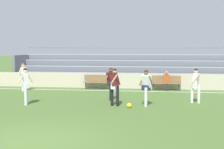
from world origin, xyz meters
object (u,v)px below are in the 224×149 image
at_px(player_white_trailing_run, 146,85).
at_px(bench_near_bin, 166,82).
at_px(bleacher_stand, 136,69).
at_px(spectator_seated, 166,79).
at_px(player_white_dropping_back, 196,83).
at_px(bench_far_left, 98,80).
at_px(soccer_ball, 129,105).
at_px(player_dark_pressing_high, 115,84).
at_px(player_white_wide_right, 23,74).
at_px(player_white_challenging, 26,83).
at_px(player_dark_on_ball, 111,81).

bearing_deg(player_white_trailing_run, bench_near_bin, 78.53).
bearing_deg(player_white_trailing_run, bleacher_stand, 96.74).
height_order(spectator_seated, player_white_dropping_back, player_white_dropping_back).
distance_m(bench_near_bin, bench_far_left, 4.33).
bearing_deg(soccer_ball, bleacher_stand, 91.60).
bearing_deg(bench_far_left, spectator_seated, -1.54).
height_order(bench_far_left, player_white_trailing_run, player_white_trailing_run).
xyz_separation_m(bleacher_stand, bench_far_left, (-2.27, -2.71, -0.60)).
xyz_separation_m(player_white_trailing_run, player_dark_pressing_high, (-1.41, -0.20, 0.05)).
relative_size(bleacher_stand, spectator_seated, 14.35).
distance_m(player_white_wide_right, soccer_ball, 8.24).
bearing_deg(player_dark_pressing_high, bench_far_left, 108.04).
bearing_deg(player_white_wide_right, player_white_dropping_back, -15.78).
height_order(player_white_challenging, player_white_dropping_back, player_white_challenging).
distance_m(bench_far_left, spectator_seated, 4.33).
height_order(bleacher_stand, player_white_dropping_back, bleacher_stand).
distance_m(bench_near_bin, player_white_wide_right, 8.82).
distance_m(bench_near_bin, soccer_ball, 6.26).
bearing_deg(player_white_challenging, spectator_seated, 40.49).
bearing_deg(player_white_dropping_back, bleacher_stand, 115.15).
bearing_deg(player_white_wide_right, player_dark_on_ball, -23.88).
xyz_separation_m(player_dark_pressing_high, player_white_wide_right, (-6.17, 4.09, -0.01)).
xyz_separation_m(bench_near_bin, player_white_trailing_run, (-1.10, -5.40, 0.43)).
distance_m(player_white_trailing_run, player_dark_on_ball, 2.24).
distance_m(spectator_seated, soccer_ball, 6.16).
relative_size(player_white_trailing_run, player_white_wide_right, 0.97).
distance_m(bleacher_stand, player_white_challenging, 9.69).
relative_size(player_white_trailing_run, soccer_ball, 7.49).
height_order(player_white_challenging, soccer_ball, player_white_challenging).
relative_size(bench_near_bin, player_white_challenging, 1.05).
relative_size(bench_near_bin, spectator_seated, 1.49).
bearing_deg(bench_far_left, bleacher_stand, 49.96).
bearing_deg(spectator_seated, bench_far_left, 178.46).
bearing_deg(soccer_ball, bench_near_bin, 73.13).
bearing_deg(bench_near_bin, bench_far_left, 180.00).
bearing_deg(player_dark_pressing_high, player_white_trailing_run, 8.13).
bearing_deg(player_white_wide_right, bench_near_bin, 9.85).
height_order(bleacher_stand, player_white_challenging, bleacher_stand).
distance_m(spectator_seated, player_white_dropping_back, 4.38).
relative_size(spectator_seated, player_white_trailing_run, 0.73).
bearing_deg(player_white_wide_right, soccer_ball, -33.05).
bearing_deg(player_white_challenging, player_dark_pressing_high, 2.93).
height_order(bench_far_left, player_dark_on_ball, player_dark_on_ball).
height_order(player_white_trailing_run, player_white_challenging, player_white_challenging).
xyz_separation_m(bench_far_left, player_white_wide_right, (-4.35, -1.51, 0.47)).
relative_size(bench_near_bin, player_dark_on_ball, 1.09).
bearing_deg(player_white_challenging, player_white_dropping_back, 10.76).
bearing_deg(bleacher_stand, player_white_wide_right, -147.54).
height_order(spectator_seated, player_white_challenging, player_white_challenging).
height_order(bleacher_stand, bench_near_bin, bleacher_stand).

